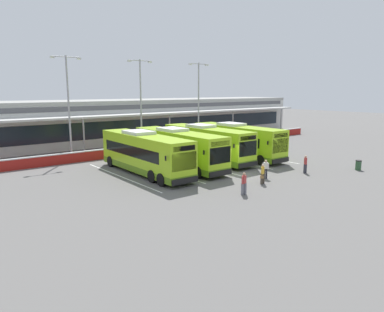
{
  "coord_description": "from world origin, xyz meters",
  "views": [
    {
      "loc": [
        -22.4,
        -21.52,
        7.37
      ],
      "look_at": [
        -2.82,
        3.0,
        1.6
      ],
      "focal_mm": 33.42,
      "sensor_mm": 36.0,
      "label": 1
    }
  ],
  "objects_px": {
    "pedestrian_in_dark_coat": "(266,169)",
    "lamp_post_west": "(68,101)",
    "litter_bin": "(358,165)",
    "pedestrian_child": "(305,164)",
    "coach_bus_centre": "(206,144)",
    "pedestrian_near_bin": "(244,183)",
    "lamp_post_centre": "(141,100)",
    "coach_bus_leftmost": "(145,154)",
    "coach_bus_left_centre": "(178,149)",
    "coach_bus_right_centre": "(237,141)",
    "pedestrian_with_handbag": "(263,173)",
    "lamp_post_east": "(199,99)"
  },
  "relations": [
    {
      "from": "lamp_post_east",
      "to": "lamp_post_west",
      "type": "bearing_deg",
      "value": 177.0
    },
    {
      "from": "pedestrian_in_dark_coat",
      "to": "lamp_post_centre",
      "type": "distance_m",
      "value": 19.54
    },
    {
      "from": "lamp_post_east",
      "to": "litter_bin",
      "type": "xyz_separation_m",
      "value": [
        1.49,
        -21.75,
        -5.82
      ]
    },
    {
      "from": "pedestrian_near_bin",
      "to": "lamp_post_west",
      "type": "bearing_deg",
      "value": 101.97
    },
    {
      "from": "pedestrian_child",
      "to": "lamp_post_east",
      "type": "bearing_deg",
      "value": 79.69
    },
    {
      "from": "coach_bus_right_centre",
      "to": "lamp_post_centre",
      "type": "bearing_deg",
      "value": 121.08
    },
    {
      "from": "pedestrian_child",
      "to": "lamp_post_centre",
      "type": "xyz_separation_m",
      "value": [
        -5.31,
        19.65,
        5.42
      ]
    },
    {
      "from": "pedestrian_in_dark_coat",
      "to": "lamp_post_west",
      "type": "bearing_deg",
      "value": 116.03
    },
    {
      "from": "pedestrian_child",
      "to": "pedestrian_near_bin",
      "type": "xyz_separation_m",
      "value": [
        -9.31,
        -1.22,
        0.0
      ]
    },
    {
      "from": "pedestrian_with_handbag",
      "to": "pedestrian_near_bin",
      "type": "bearing_deg",
      "value": -161.43
    },
    {
      "from": "pedestrian_child",
      "to": "pedestrian_in_dark_coat",
      "type": "bearing_deg",
      "value": 168.36
    },
    {
      "from": "coach_bus_right_centre",
      "to": "lamp_post_west",
      "type": "relative_size",
      "value": 1.11
    },
    {
      "from": "lamp_post_west",
      "to": "litter_bin",
      "type": "height_order",
      "value": "lamp_post_west"
    },
    {
      "from": "coach_bus_leftmost",
      "to": "pedestrian_with_handbag",
      "type": "xyz_separation_m",
      "value": [
        5.42,
        -9.06,
        -0.93
      ]
    },
    {
      "from": "lamp_post_west",
      "to": "pedestrian_in_dark_coat",
      "type": "bearing_deg",
      "value": -63.97
    },
    {
      "from": "pedestrian_in_dark_coat",
      "to": "lamp_post_west",
      "type": "xyz_separation_m",
      "value": [
        -9.47,
        19.39,
        5.42
      ]
    },
    {
      "from": "pedestrian_child",
      "to": "lamp_post_east",
      "type": "height_order",
      "value": "lamp_post_east"
    },
    {
      "from": "pedestrian_child",
      "to": "coach_bus_left_centre",
      "type": "bearing_deg",
      "value": 129.39
    },
    {
      "from": "lamp_post_west",
      "to": "lamp_post_centre",
      "type": "distance_m",
      "value": 8.58
    },
    {
      "from": "pedestrian_child",
      "to": "pedestrian_near_bin",
      "type": "relative_size",
      "value": 1.0
    },
    {
      "from": "pedestrian_near_bin",
      "to": "lamp_post_east",
      "type": "bearing_deg",
      "value": 58.08
    },
    {
      "from": "coach_bus_right_centre",
      "to": "pedestrian_with_handbag",
      "type": "relative_size",
      "value": 7.53
    },
    {
      "from": "pedestrian_in_dark_coat",
      "to": "coach_bus_leftmost",
      "type": "bearing_deg",
      "value": 130.85
    },
    {
      "from": "coach_bus_centre",
      "to": "lamp_post_centre",
      "type": "bearing_deg",
      "value": 103.01
    },
    {
      "from": "coach_bus_leftmost",
      "to": "litter_bin",
      "type": "height_order",
      "value": "coach_bus_leftmost"
    },
    {
      "from": "pedestrian_with_handbag",
      "to": "litter_bin",
      "type": "bearing_deg",
      "value": -11.73
    },
    {
      "from": "coach_bus_left_centre",
      "to": "lamp_post_west",
      "type": "bearing_deg",
      "value": 119.71
    },
    {
      "from": "pedestrian_with_handbag",
      "to": "coach_bus_centre",
      "type": "bearing_deg",
      "value": 74.3
    },
    {
      "from": "pedestrian_in_dark_coat",
      "to": "pedestrian_child",
      "type": "xyz_separation_m",
      "value": [
        4.4,
        -0.91,
        0.0
      ]
    },
    {
      "from": "pedestrian_near_bin",
      "to": "lamp_post_centre",
      "type": "xyz_separation_m",
      "value": [
        4.0,
        20.88,
        5.42
      ]
    },
    {
      "from": "pedestrian_with_handbag",
      "to": "lamp_post_west",
      "type": "height_order",
      "value": "lamp_post_west"
    },
    {
      "from": "coach_bus_centre",
      "to": "litter_bin",
      "type": "distance_m",
      "value": 14.92
    },
    {
      "from": "pedestrian_with_handbag",
      "to": "litter_bin",
      "type": "relative_size",
      "value": 1.74
    },
    {
      "from": "litter_bin",
      "to": "pedestrian_child",
      "type": "bearing_deg",
      "value": 154.7
    },
    {
      "from": "lamp_post_centre",
      "to": "pedestrian_in_dark_coat",
      "type": "bearing_deg",
      "value": -87.22
    },
    {
      "from": "coach_bus_centre",
      "to": "pedestrian_child",
      "type": "height_order",
      "value": "coach_bus_centre"
    },
    {
      "from": "pedestrian_child",
      "to": "lamp_post_west",
      "type": "distance_m",
      "value": 25.17
    },
    {
      "from": "pedestrian_with_handbag",
      "to": "pedestrian_in_dark_coat",
      "type": "xyz_separation_m",
      "value": [
        1.56,
        1.0,
        0.02
      ]
    },
    {
      "from": "pedestrian_near_bin",
      "to": "lamp_post_centre",
      "type": "distance_m",
      "value": 21.93
    },
    {
      "from": "pedestrian_with_handbag",
      "to": "pedestrian_in_dark_coat",
      "type": "bearing_deg",
      "value": 32.7
    },
    {
      "from": "pedestrian_near_bin",
      "to": "coach_bus_leftmost",
      "type": "bearing_deg",
      "value": 101.44
    },
    {
      "from": "pedestrian_in_dark_coat",
      "to": "lamp_post_east",
      "type": "distance_m",
      "value": 20.82
    },
    {
      "from": "lamp_post_west",
      "to": "litter_bin",
      "type": "distance_m",
      "value": 30.07
    },
    {
      "from": "pedestrian_with_handbag",
      "to": "lamp_post_east",
      "type": "height_order",
      "value": "lamp_post_east"
    },
    {
      "from": "coach_bus_right_centre",
      "to": "pedestrian_in_dark_coat",
      "type": "distance_m",
      "value": 10.05
    },
    {
      "from": "coach_bus_leftmost",
      "to": "lamp_post_centre",
      "type": "bearing_deg",
      "value": 60.43
    },
    {
      "from": "lamp_post_east",
      "to": "litter_bin",
      "type": "bearing_deg",
      "value": -86.07
    },
    {
      "from": "pedestrian_child",
      "to": "pedestrian_with_handbag",
      "type": "bearing_deg",
      "value": -179.1
    },
    {
      "from": "coach_bus_centre",
      "to": "pedestrian_in_dark_coat",
      "type": "distance_m",
      "value": 9.31
    },
    {
      "from": "coach_bus_left_centre",
      "to": "lamp_post_west",
      "type": "relative_size",
      "value": 1.11
    }
  ]
}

